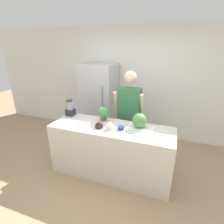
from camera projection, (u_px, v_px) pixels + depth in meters
name	position (u px, v px, depth m)	size (l,w,h in m)	color
ground_plane	(105.00, 185.00, 2.91)	(14.00, 14.00, 0.00)	tan
wall_back	(135.00, 84.00, 4.20)	(8.00, 0.06, 2.60)	white
counter_island	(111.00, 151.00, 3.04)	(2.04, 0.68, 0.92)	beige
refrigerator	(100.00, 102.00, 4.21)	(0.76, 0.76, 1.77)	#B7B7BC
person	(129.00, 115.00, 3.42)	(0.57, 0.27, 1.74)	#4C608C
cutting_board	(140.00, 128.00, 2.82)	(0.43, 0.26, 0.01)	white
watermelon	(139.00, 120.00, 2.80)	(0.23, 0.23, 0.23)	#4C8C47
bowl_cherries	(99.00, 125.00, 2.83)	(0.13, 0.13, 0.10)	#2D231E
bowl_cream	(110.00, 126.00, 2.77)	(0.12, 0.12, 0.12)	beige
bowl_small_blue	(121.00, 128.00, 2.77)	(0.10, 0.10, 0.06)	navy
blender	(70.00, 108.00, 3.29)	(0.15, 0.15, 0.31)	#28282D
potted_plant	(103.00, 113.00, 3.06)	(0.19, 0.19, 0.25)	#514C47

